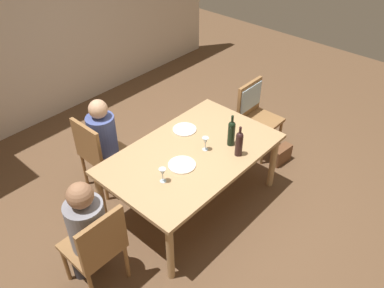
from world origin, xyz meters
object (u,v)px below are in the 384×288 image
(person_woman_host, at_px, (86,227))
(wine_glass_centre, at_px, (205,141))
(person_man_bearded, at_px, (105,137))
(handbag, at_px, (281,155))
(chair_left_end, at_px, (97,245))
(wine_bottle_tall_green, at_px, (231,132))
(wine_glass_near_left, at_px, (163,172))
(chair_right_end, at_px, (253,108))
(wine_bottle_dark_red, at_px, (239,143))
(dinner_plate_guest_left, at_px, (182,165))
(dining_table, at_px, (192,157))
(chair_far_left, at_px, (98,151))
(dinner_plate_host, at_px, (185,129))

(person_woman_host, height_order, wine_glass_centre, person_woman_host)
(person_man_bearded, distance_m, handbag, 2.16)
(chair_left_end, bearing_deg, person_woman_host, 90.00)
(chair_left_end, height_order, wine_bottle_tall_green, wine_bottle_tall_green)
(person_woman_host, relative_size, wine_glass_near_left, 7.78)
(chair_left_end, relative_size, chair_right_end, 1.00)
(wine_bottle_tall_green, distance_m, wine_bottle_dark_red, 0.18)
(wine_bottle_dark_red, bearing_deg, person_woman_host, 165.72)
(wine_glass_near_left, height_order, dinner_plate_guest_left, wine_glass_near_left)
(chair_right_end, distance_m, handbag, 0.68)
(dining_table, xyz_separation_m, person_man_bearded, (-0.38, 0.93, 0.00))
(wine_glass_centre, bearing_deg, chair_far_left, 121.11)
(wine_glass_near_left, xyz_separation_m, handbag, (1.77, -0.26, -0.72))
(chair_right_end, bearing_deg, wine_bottle_tall_green, 20.07)
(chair_left_end, height_order, dinner_plate_guest_left, chair_left_end)
(wine_glass_near_left, bearing_deg, dining_table, 10.27)
(chair_right_end, bearing_deg, person_woman_host, 2.20)
(dinner_plate_guest_left, xyz_separation_m, handbag, (1.49, -0.28, -0.62))
(person_man_bearded, xyz_separation_m, dinner_plate_host, (0.61, -0.62, 0.08))
(chair_left_end, bearing_deg, wine_bottle_tall_green, -4.29)
(person_man_bearded, bearing_deg, wine_bottle_tall_green, 32.82)
(person_woman_host, height_order, wine_bottle_tall_green, person_woman_host)
(chair_left_end, height_order, wine_bottle_dark_red, wine_bottle_dark_red)
(dining_table, height_order, person_woman_host, person_woman_host)
(wine_glass_near_left, distance_m, dinner_plate_guest_left, 0.30)
(wine_bottle_tall_green, bearing_deg, chair_left_end, 175.71)
(dinner_plate_guest_left, bearing_deg, chair_right_end, 7.26)
(chair_far_left, bearing_deg, wine_bottle_dark_red, 30.48)
(chair_left_end, height_order, handbag, chair_left_end)
(chair_far_left, xyz_separation_m, handbag, (1.76, -1.28, -0.42))
(wine_bottle_dark_red, bearing_deg, wine_glass_near_left, 160.21)
(wine_glass_near_left, bearing_deg, handbag, -8.35)
(person_man_bearded, xyz_separation_m, wine_glass_near_left, (-0.12, -1.02, 0.18))
(wine_bottle_tall_green, distance_m, wine_glass_centre, 0.28)
(wine_bottle_tall_green, xyz_separation_m, wine_bottle_dark_red, (-0.08, -0.16, -0.01))
(dining_table, height_order, chair_far_left, chair_far_left)
(chair_left_end, distance_m, dinner_plate_host, 1.57)
(chair_far_left, distance_m, dinner_plate_host, 0.97)
(wine_glass_centre, distance_m, handbag, 1.39)
(chair_right_end, distance_m, dinner_plate_host, 1.07)
(dining_table, xyz_separation_m, handbag, (1.27, -0.35, -0.54))
(person_woman_host, height_order, wine_bottle_dark_red, person_woman_host)
(handbag, bearing_deg, dinner_plate_host, 147.46)
(person_woman_host, distance_m, wine_bottle_dark_red, 1.61)
(dining_table, bearing_deg, chair_far_left, 117.69)
(person_woman_host, distance_m, wine_bottle_tall_green, 1.66)
(chair_left_end, xyz_separation_m, wine_glass_centre, (1.39, 0.01, 0.29))
(wine_bottle_dark_red, bearing_deg, dining_table, 126.86)
(dinner_plate_host, relative_size, handbag, 0.92)
(chair_right_end, distance_m, wine_bottle_tall_green, 1.01)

